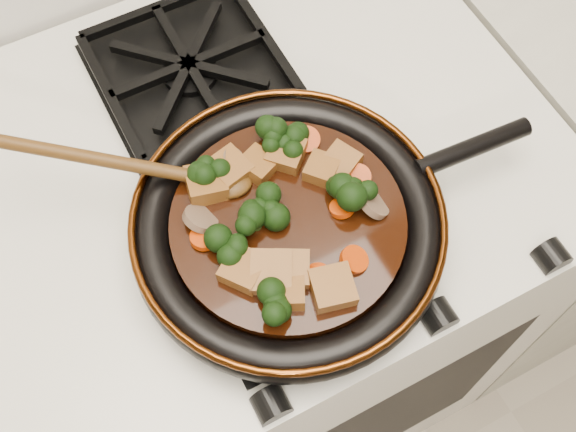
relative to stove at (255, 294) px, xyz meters
name	(u,v)px	position (x,y,z in m)	size (l,w,h in m)	color
stove	(255,294)	(0.00, 0.00, 0.00)	(0.76, 0.60, 0.90)	silver
burner_grate_front	(294,248)	(0.00, -0.14, 0.46)	(0.23, 0.23, 0.03)	black
burner_grate_back	(190,69)	(0.00, 0.14, 0.46)	(0.23, 0.23, 0.03)	black
skillet	(290,226)	(0.00, -0.13, 0.49)	(0.47, 0.34, 0.05)	black
braising_sauce	(288,225)	(0.00, -0.13, 0.50)	(0.25, 0.25, 0.02)	black
tofu_cube_0	(322,170)	(0.06, -0.09, 0.52)	(0.03, 0.03, 0.02)	brown
tofu_cube_1	(258,165)	(0.00, -0.06, 0.52)	(0.03, 0.04, 0.02)	brown
tofu_cube_2	(230,170)	(-0.03, -0.05, 0.52)	(0.04, 0.04, 0.02)	brown
tofu_cube_3	(286,292)	(-0.04, -0.20, 0.52)	(0.04, 0.04, 0.02)	brown
tofu_cube_4	(271,273)	(-0.05, -0.18, 0.52)	(0.04, 0.04, 0.02)	brown
tofu_cube_5	(244,270)	(-0.07, -0.16, 0.52)	(0.04, 0.04, 0.02)	brown
tofu_cube_6	(292,270)	(-0.03, -0.18, 0.52)	(0.04, 0.04, 0.02)	brown
tofu_cube_7	(286,154)	(0.03, -0.06, 0.52)	(0.04, 0.04, 0.02)	brown
tofu_cube_8	(340,163)	(0.08, -0.09, 0.52)	(0.03, 0.04, 0.02)	brown
tofu_cube_9	(332,288)	(0.00, -0.22, 0.52)	(0.04, 0.04, 0.02)	brown
tofu_cube_10	(206,184)	(-0.06, -0.05, 0.52)	(0.04, 0.04, 0.02)	brown
broccoli_floret_0	(263,212)	(-0.02, -0.11, 0.52)	(0.06, 0.06, 0.05)	black
broccoli_floret_1	(256,223)	(-0.03, -0.12, 0.52)	(0.06, 0.06, 0.05)	black
broccoli_floret_2	(209,169)	(-0.05, -0.04, 0.52)	(0.06, 0.06, 0.06)	black
broccoli_floret_3	(353,190)	(0.07, -0.13, 0.52)	(0.06, 0.06, 0.06)	black
broccoli_floret_4	(275,141)	(0.03, -0.04, 0.52)	(0.06, 0.06, 0.06)	black
broccoli_floret_5	(277,302)	(-0.06, -0.21, 0.52)	(0.06, 0.06, 0.05)	black
broccoli_floret_6	(294,147)	(0.05, -0.05, 0.52)	(0.06, 0.06, 0.05)	black
broccoli_floret_7	(226,248)	(-0.07, -0.13, 0.52)	(0.06, 0.06, 0.06)	black
carrot_coin_0	(306,140)	(0.06, -0.05, 0.51)	(0.03, 0.03, 0.01)	#BC3405
carrot_coin_1	(342,208)	(0.06, -0.14, 0.51)	(0.03, 0.03, 0.01)	#BC3405
carrot_coin_2	(317,276)	(-0.01, -0.20, 0.51)	(0.03, 0.03, 0.01)	#BC3405
carrot_coin_3	(204,238)	(-0.09, -0.11, 0.51)	(0.03, 0.03, 0.01)	#BC3405
carrot_coin_4	(358,177)	(0.09, -0.12, 0.51)	(0.03, 0.03, 0.01)	#BC3405
carrot_coin_5	(354,260)	(0.04, -0.20, 0.51)	(0.03, 0.03, 0.01)	#BC3405
mushroom_slice_0	(233,161)	(-0.02, -0.04, 0.52)	(0.03, 0.03, 0.01)	brown
mushroom_slice_1	(200,219)	(-0.08, -0.09, 0.52)	(0.04, 0.04, 0.01)	brown
mushroom_slice_2	(373,205)	(0.09, -0.16, 0.52)	(0.04, 0.04, 0.01)	brown
wooden_spoon	(155,169)	(-0.10, -0.02, 0.53)	(0.15, 0.11, 0.26)	#4D2F10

